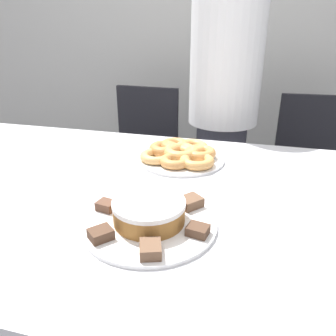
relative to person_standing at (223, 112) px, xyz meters
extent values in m
cube|color=beige|center=(-0.11, 0.80, 0.47)|extent=(8.00, 0.05, 2.60)
cube|color=silver|center=(-0.11, -0.82, -0.07)|extent=(1.95, 1.04, 0.03)
cylinder|color=silver|center=(-1.03, -0.36, -0.46)|extent=(0.06, 0.06, 0.75)
cylinder|color=#383842|center=(0.00, 0.00, -0.44)|extent=(0.26, 0.26, 0.78)
cylinder|color=white|center=(0.00, 0.00, 0.26)|extent=(0.34, 0.34, 0.62)
cylinder|color=black|center=(-0.50, 0.06, -0.82)|extent=(0.44, 0.44, 0.01)
cylinder|color=#262626|center=(-0.50, 0.06, -0.61)|extent=(0.06, 0.06, 0.42)
cube|color=black|center=(-0.50, 0.06, -0.38)|extent=(0.46, 0.46, 0.04)
cube|color=black|center=(-0.49, 0.27, -0.15)|extent=(0.40, 0.05, 0.42)
cylinder|color=black|center=(0.50, 0.06, -0.82)|extent=(0.44, 0.44, 0.01)
cylinder|color=#262626|center=(0.50, 0.06, -0.61)|extent=(0.06, 0.06, 0.42)
cube|color=black|center=(0.50, 0.06, -0.38)|extent=(0.46, 0.46, 0.04)
cube|color=black|center=(0.49, 0.27, -0.15)|extent=(0.40, 0.05, 0.42)
cylinder|color=white|center=(-0.08, -0.99, -0.05)|extent=(0.34, 0.34, 0.01)
cylinder|color=white|center=(-0.10, -0.55, -0.05)|extent=(0.32, 0.32, 0.01)
cylinder|color=#9E662D|center=(-0.08, -0.99, -0.02)|extent=(0.18, 0.18, 0.04)
cylinder|color=white|center=(-0.08, -0.99, 0.01)|extent=(0.18, 0.18, 0.01)
cube|color=brown|center=(0.01, -0.89, -0.03)|extent=(0.08, 0.08, 0.03)
cube|color=brown|center=(-0.12, -0.87, -0.03)|extent=(0.06, 0.07, 0.02)
cube|color=brown|center=(-0.20, -0.97, -0.03)|extent=(0.05, 0.05, 0.02)
cube|color=#513828|center=(-0.16, -1.09, -0.03)|extent=(0.07, 0.07, 0.02)
cube|color=brown|center=(-0.04, -1.11, -0.03)|extent=(0.06, 0.07, 0.03)
cube|color=#513828|center=(0.05, -1.01, -0.03)|extent=(0.06, 0.05, 0.02)
torus|color=tan|center=(-0.10, -0.55, -0.02)|extent=(0.13, 0.13, 0.04)
torus|color=#D18E4C|center=(-0.10, -0.63, -0.03)|extent=(0.11, 0.11, 0.03)
torus|color=tan|center=(-0.02, -0.61, -0.03)|extent=(0.12, 0.12, 0.03)
torus|color=#D18E4C|center=(-0.03, -0.54, -0.02)|extent=(0.12, 0.12, 0.04)
torus|color=tan|center=(-0.07, -0.49, -0.02)|extent=(0.12, 0.12, 0.04)
torus|color=#C68447|center=(-0.13, -0.49, -0.02)|extent=(0.12, 0.12, 0.04)
torus|color=#C68447|center=(-0.16, -0.53, -0.02)|extent=(0.12, 0.12, 0.04)
torus|color=#E5AD66|center=(-0.17, -0.60, -0.03)|extent=(0.12, 0.12, 0.03)
camera|label=1|loc=(0.14, -1.65, 0.41)|focal=35.00mm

